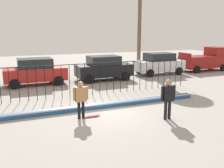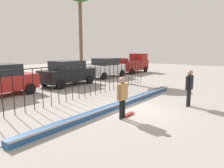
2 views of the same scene
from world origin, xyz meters
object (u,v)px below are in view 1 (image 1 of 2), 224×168
(camera_operator, at_px, (168,96))
(parked_car_red, at_px, (35,71))
(pickup_truck, at_px, (206,60))
(parked_car_black, at_px, (104,68))
(skateboard, at_px, (91,116))
(skateboarder, at_px, (81,96))
(parked_car_white, at_px, (159,63))

(camera_operator, bearing_deg, parked_car_red, -40.98)
(camera_operator, bearing_deg, pickup_truck, -114.48)
(camera_operator, height_order, pickup_truck, pickup_truck)
(parked_car_black, bearing_deg, pickup_truck, 0.05)
(skateboard, height_order, parked_car_black, parked_car_black)
(skateboarder, distance_m, parked_car_black, 8.92)
(skateboarder, distance_m, parked_car_red, 8.23)
(parked_car_white, bearing_deg, pickup_truck, 1.81)
(skateboard, xyz_separation_m, parked_car_red, (-1.55, 8.13, 0.91))
(parked_car_black, xyz_separation_m, parked_car_white, (5.44, 0.57, 0.00))
(parked_car_white, xyz_separation_m, pickup_truck, (5.34, 0.10, 0.06))
(skateboarder, bearing_deg, pickup_truck, 40.42)
(parked_car_red, bearing_deg, parked_car_white, 4.43)
(skateboarder, bearing_deg, parked_car_white, 52.16)
(camera_operator, relative_size, pickup_truck, 0.38)
(camera_operator, xyz_separation_m, pickup_truck, (11.34, 10.15, -0.04))
(skateboard, bearing_deg, pickup_truck, 34.99)
(camera_operator, height_order, parked_car_black, parked_car_black)
(parked_car_white, bearing_deg, skateboarder, -137.34)
(parked_car_red, bearing_deg, parked_car_black, 0.11)
(camera_operator, distance_m, pickup_truck, 15.21)
(skateboarder, bearing_deg, camera_operator, -13.33)
(skateboarder, relative_size, parked_car_red, 0.39)
(camera_operator, bearing_deg, skateboard, -3.43)
(parked_car_black, height_order, parked_car_white, same)
(parked_car_red, height_order, parked_car_black, same)
(skateboarder, relative_size, parked_car_black, 0.39)
(skateboard, height_order, parked_car_white, parked_car_white)
(parked_car_black, distance_m, parked_car_white, 5.47)
(skateboarder, height_order, camera_operator, camera_operator)
(parked_car_white, bearing_deg, parked_car_black, -173.20)
(parked_car_white, distance_m, pickup_truck, 5.34)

